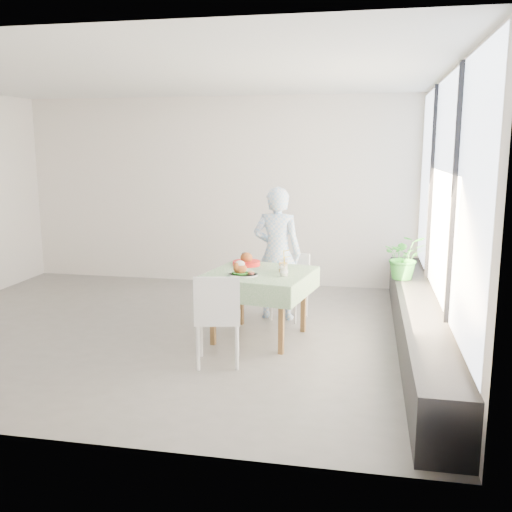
% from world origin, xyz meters
% --- Properties ---
extents(floor, '(6.00, 6.00, 0.00)m').
position_xyz_m(floor, '(0.00, 0.00, 0.00)').
color(floor, '#615F5B').
rests_on(floor, ground).
extents(ceiling, '(6.00, 6.00, 0.00)m').
position_xyz_m(ceiling, '(0.00, 0.00, 2.80)').
color(ceiling, white).
rests_on(ceiling, ground).
extents(wall_back, '(6.00, 0.02, 2.80)m').
position_xyz_m(wall_back, '(0.00, 2.50, 1.40)').
color(wall_back, white).
rests_on(wall_back, ground).
extents(wall_front, '(6.00, 0.02, 2.80)m').
position_xyz_m(wall_front, '(0.00, -2.50, 1.40)').
color(wall_front, white).
rests_on(wall_front, ground).
extents(wall_right, '(0.02, 5.00, 2.80)m').
position_xyz_m(wall_right, '(3.00, 0.00, 1.40)').
color(wall_right, white).
rests_on(wall_right, ground).
extents(window_pane, '(0.01, 4.80, 2.18)m').
position_xyz_m(window_pane, '(2.97, 0.00, 1.65)').
color(window_pane, '#D1E0F9').
rests_on(window_pane, ground).
extents(window_ledge, '(0.40, 4.80, 0.50)m').
position_xyz_m(window_ledge, '(2.80, 0.00, 0.25)').
color(window_ledge, black).
rests_on(window_ledge, ground).
extents(cafe_table, '(1.21, 1.21, 0.74)m').
position_xyz_m(cafe_table, '(1.13, -0.04, 0.46)').
color(cafe_table, brown).
rests_on(cafe_table, ground).
extents(chair_far, '(0.47, 0.47, 0.79)m').
position_xyz_m(chair_far, '(1.36, 0.75, 0.24)').
color(chair_far, white).
rests_on(chair_far, ground).
extents(chair_near, '(0.50, 0.50, 0.90)m').
position_xyz_m(chair_near, '(0.88, -0.85, 0.28)').
color(chair_near, white).
rests_on(chair_near, ground).
extents(diner, '(0.61, 0.43, 1.60)m').
position_xyz_m(diner, '(1.20, 0.75, 0.80)').
color(diner, '#99C8F5').
rests_on(diner, ground).
extents(main_dish, '(0.31, 0.31, 0.16)m').
position_xyz_m(main_dish, '(0.98, -0.24, 0.79)').
color(main_dish, white).
rests_on(main_dish, cafe_table).
extents(juice_cup_orange, '(0.10, 0.10, 0.28)m').
position_xyz_m(juice_cup_orange, '(1.38, 0.00, 0.81)').
color(juice_cup_orange, white).
rests_on(juice_cup_orange, cafe_table).
extents(juice_cup_lemonade, '(0.09, 0.09, 0.25)m').
position_xyz_m(juice_cup_lemonade, '(1.42, -0.19, 0.80)').
color(juice_cup_lemonade, white).
rests_on(juice_cup_lemonade, cafe_table).
extents(second_dish, '(0.31, 0.31, 0.15)m').
position_xyz_m(second_dish, '(0.92, 0.28, 0.79)').
color(second_dish, red).
rests_on(second_dish, cafe_table).
extents(potted_plant, '(0.51, 0.45, 0.54)m').
position_xyz_m(potted_plant, '(2.70, 0.98, 0.77)').
color(potted_plant, '#2B812B').
rests_on(potted_plant, window_ledge).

